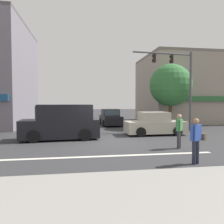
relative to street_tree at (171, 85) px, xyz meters
name	(u,v)px	position (x,y,z in m)	size (l,w,h in m)	color
ground_plane	(102,141)	(-6.76, -5.95, -3.76)	(120.00, 120.00, 0.00)	#333335
lane_marking_stripe	(111,156)	(-6.76, -9.45, -3.76)	(9.00, 0.24, 0.01)	silver
sidewalk_curb	(149,215)	(-6.76, -14.45, -3.68)	(40.00, 5.00, 0.16)	gray
building_right_corner	(200,90)	(6.10, 5.59, -0.02)	(13.37, 8.70, 7.49)	gray
street_tree	(171,85)	(0.00, 0.00, 0.00)	(3.73, 3.73, 5.64)	#4C3823
traffic_light_mast	(179,77)	(-0.32, -2.37, 0.41)	(4.88, 0.56, 6.20)	#47474C
van_approaching_near	(62,123)	(-9.11, -4.86, -2.76)	(4.73, 2.31, 2.11)	black
sedan_crossing_rightbound	(155,124)	(-2.86, -3.91, -3.05)	(4.13, 1.93, 1.58)	#B7B29E
sedan_parked_curbside	(110,118)	(-4.98, 2.86, -3.05)	(1.97, 4.15, 1.58)	black
pedestrian_foreground_with_bag	(196,138)	(-3.87, -11.08, -2.81)	(0.68, 0.42, 1.67)	#232838
pedestrian_mid_crossing	(179,129)	(-3.26, -8.47, -2.81)	(0.42, 0.44, 1.67)	#333338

